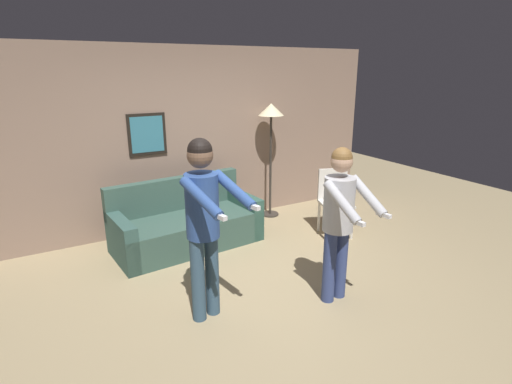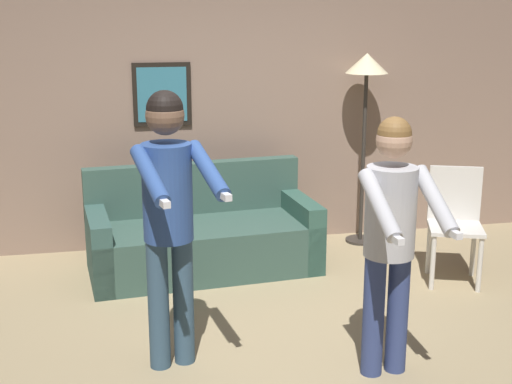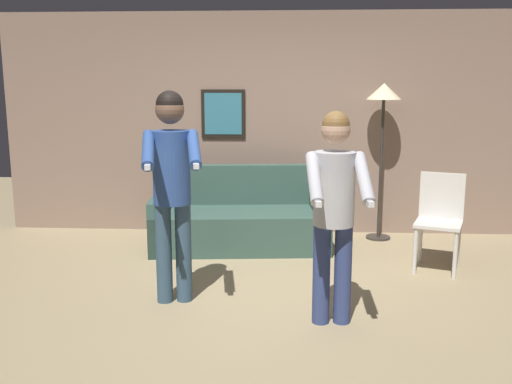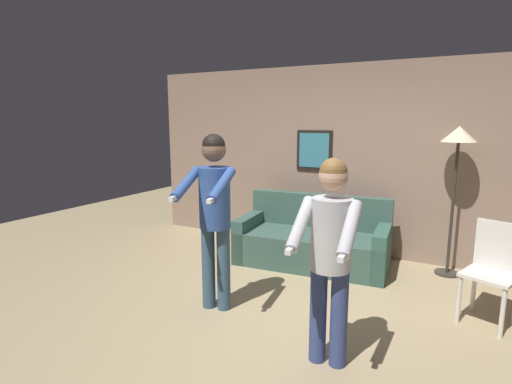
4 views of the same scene
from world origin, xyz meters
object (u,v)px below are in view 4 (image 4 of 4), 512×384
Objects in this scene: person_standing_right at (330,246)px; dining_chair_distant at (494,266)px; couch at (313,243)px; torchiere_lamp at (458,148)px; person_standing_left at (214,205)px.

dining_chair_distant is (1.13, 1.37, -0.42)m from person_standing_right.
person_standing_right is at bearing -66.95° from couch.
couch is at bearing -164.98° from torchiere_lamp.
couch is 2.11m from dining_chair_distant.
person_standing_left is at bearing -157.04° from dining_chair_distant.
torchiere_lamp reaches higher than couch.
dining_chair_distant is (2.39, 1.01, -0.52)m from person_standing_left.
person_standing_left is at bearing -133.64° from torchiere_lamp.
dining_chair_distant is at bearing 22.96° from person_standing_left.
torchiere_lamp is 2.92m from person_standing_left.
person_standing_right is 1.83m from dining_chair_distant.
torchiere_lamp is 1.03× the size of person_standing_left.
person_standing_left reaches higher than person_standing_right.
torchiere_lamp is at bearing 73.52° from person_standing_right.
torchiere_lamp is at bearing 15.02° from couch.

